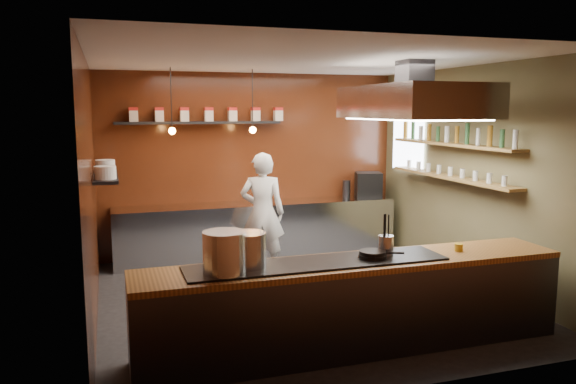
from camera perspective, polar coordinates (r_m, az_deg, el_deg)
name	(u,v)px	position (r m, az deg, el deg)	size (l,w,h in m)	color
floor	(302,298)	(7.35, 1.43, -10.74)	(5.00, 5.00, 0.00)	black
back_wall	(253,164)	(9.38, -3.59, 2.82)	(5.00, 5.00, 0.00)	#351409
left_wall	(91,192)	(6.62, -19.41, 0.02)	(5.00, 5.00, 0.00)	#351409
right_wall	(473,176)	(8.17, 18.26, 1.59)	(5.00, 5.00, 0.00)	brown
ceiling	(303,60)	(6.97, 1.53, 13.26)	(5.00, 5.00, 0.00)	silver
window_pane	(408,140)	(9.53, 12.10, 5.15)	(1.00, 1.00, 0.00)	white
prep_counter	(258,230)	(9.23, -3.02, -3.87)	(4.60, 0.65, 0.90)	silver
pass_counter	(354,304)	(5.79, 6.75, -11.26)	(4.40, 0.72, 0.94)	#38383D
tin_shelf	(199,123)	(9.02, -9.00, 6.97)	(2.60, 0.26, 0.04)	black
plate_shelf	(106,177)	(7.60, -18.05, 1.49)	(0.30, 1.40, 0.04)	black
bottle_shelf_upper	(452,144)	(8.29, 16.28, 4.68)	(0.26, 2.80, 0.04)	olive
bottle_shelf_lower	(450,177)	(8.33, 16.15, 1.46)	(0.26, 2.80, 0.04)	olive
extractor_hood	(414,101)	(7.13, 12.64, 8.97)	(1.20, 2.00, 0.72)	#38383D
pendant_left	(172,127)	(8.30, -11.70, 6.45)	(0.10, 0.10, 0.95)	black
pendant_right	(253,127)	(8.52, -3.60, 6.65)	(0.10, 0.10, 0.95)	black
storage_tins	(209,114)	(9.04, -8.07, 7.83)	(2.43, 0.13, 0.22)	beige
plate_stacks	(105,169)	(7.59, -18.08, 2.24)	(0.26, 1.16, 0.16)	silver
bottles	(452,134)	(8.28, 16.32, 5.65)	(0.06, 2.66, 0.24)	silver
wine_glasses	(450,171)	(8.32, 16.17, 2.04)	(0.07, 2.37, 0.13)	silver
stockpot_large	(224,252)	(5.12, -6.48, -6.10)	(0.39, 0.39, 0.38)	silver
stockpot_small	(248,250)	(5.30, -4.12, -5.86)	(0.35, 0.35, 0.33)	#B4B6BB
utensil_crock	(386,245)	(5.81, 9.90, -5.35)	(0.16, 0.16, 0.20)	#B0B2B7
frying_pan	(373,254)	(5.70, 8.62, -6.28)	(0.44, 0.29, 0.07)	black
butter_jar	(459,247)	(6.24, 16.95, -5.40)	(0.09, 0.09, 0.08)	gold
espresso_machine	(368,185)	(9.81, 8.16, 0.73)	(0.43, 0.41, 0.43)	black
chef	(262,213)	(8.31, -2.61, -2.11)	(0.65, 0.43, 1.79)	silver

